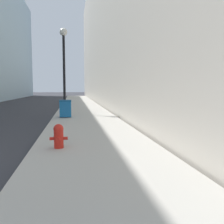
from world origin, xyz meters
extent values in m
cube|color=#ADA89E|center=(5.76, 18.00, 0.07)|extent=(3.80, 60.00, 0.14)
cube|color=beige|center=(13.76, 26.00, 9.64)|extent=(12.00, 60.00, 19.29)
cylinder|color=red|center=(4.65, 1.26, 0.40)|extent=(0.27, 0.27, 0.50)
sphere|color=red|center=(4.65, 1.26, 0.70)|extent=(0.29, 0.29, 0.29)
cylinder|color=red|center=(4.65, 1.26, 0.79)|extent=(0.08, 0.08, 0.06)
cylinder|color=red|center=(4.65, 1.07, 0.42)|extent=(0.11, 0.12, 0.11)
cylinder|color=red|center=(4.46, 1.26, 0.42)|extent=(0.12, 0.09, 0.09)
cylinder|color=red|center=(4.85, 1.26, 0.42)|extent=(0.12, 0.09, 0.09)
cube|color=#19609E|center=(4.61, 8.93, 0.63)|extent=(0.67, 0.66, 0.90)
cube|color=navy|center=(4.61, 8.93, 1.12)|extent=(0.69, 0.68, 0.08)
cylinder|color=black|center=(4.33, 9.21, 0.22)|extent=(0.05, 0.16, 0.16)
cylinder|color=black|center=(4.90, 9.21, 0.22)|extent=(0.05, 0.16, 0.16)
cylinder|color=black|center=(4.49, 11.32, 0.27)|extent=(0.32, 0.32, 0.25)
cylinder|color=black|center=(4.49, 11.32, 2.76)|extent=(0.17, 0.17, 5.23)
sphere|color=silver|center=(4.49, 11.32, 5.58)|extent=(0.51, 0.51, 0.51)
camera|label=1|loc=(5.10, -6.00, 1.89)|focal=40.00mm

